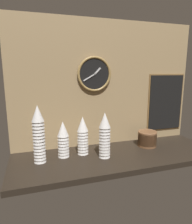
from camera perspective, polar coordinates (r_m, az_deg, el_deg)
name	(u,v)px	position (r cm, az deg, el deg)	size (l,w,h in cm)	color
ground_plane	(117,156)	(161.51, 6.03, -12.44)	(160.00, 56.00, 4.00)	black
wall_tiled_back	(106,84)	(172.62, 2.90, 7.88)	(160.00, 3.00, 105.00)	tan
cup_stack_far_left	(39,134)	(145.08, -16.06, -6.11)	(8.64, 8.64, 41.19)	white
cup_stack_left	(63,139)	(152.45, -9.36, -7.65)	(8.64, 8.64, 27.50)	white
cup_stack_center	(105,135)	(148.71, 2.49, -6.61)	(8.64, 8.64, 34.35)	white
cup_stack_center_left	(83,135)	(155.42, -3.81, -6.70)	(8.64, 8.64, 29.78)	white
bowl_stack_right	(147,138)	(178.91, 14.42, -7.28)	(16.09, 16.09, 13.22)	brown
wall_clock	(94,74)	(165.77, -0.47, 10.78)	(28.61, 2.70, 28.61)	black
menu_board	(165,103)	(201.17, 19.21, 2.57)	(37.24, 1.32, 53.61)	olive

